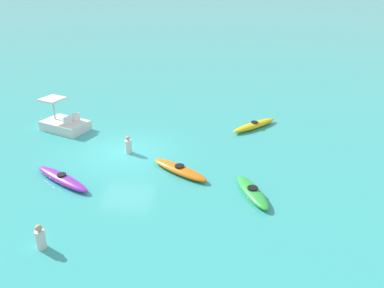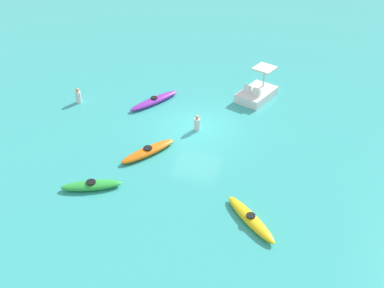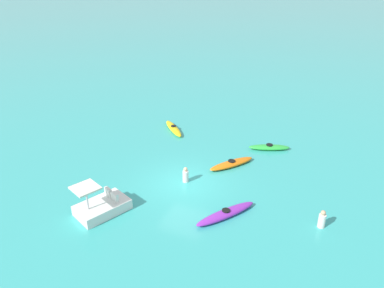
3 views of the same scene
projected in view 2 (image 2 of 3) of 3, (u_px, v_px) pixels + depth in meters
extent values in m
plane|color=#38ADA8|center=(197.00, 128.00, 25.31)|extent=(600.00, 600.00, 0.00)
ellipsoid|color=yellow|center=(251.00, 219.00, 19.44)|extent=(2.64, 2.55, 0.32)
cylinder|color=black|center=(251.00, 215.00, 19.33)|extent=(0.53, 0.53, 0.05)
ellipsoid|color=orange|center=(148.00, 151.00, 23.30)|extent=(2.82, 2.32, 0.32)
cylinder|color=black|center=(148.00, 148.00, 23.20)|extent=(0.59, 0.59, 0.05)
ellipsoid|color=green|center=(91.00, 185.00, 21.18)|extent=(1.57, 2.68, 0.32)
cylinder|color=black|center=(91.00, 182.00, 21.07)|extent=(0.54, 0.54, 0.05)
ellipsoid|color=purple|center=(154.00, 101.00, 27.36)|extent=(3.08, 2.33, 0.32)
cylinder|color=black|center=(154.00, 98.00, 27.25)|extent=(0.52, 0.52, 0.05)
cube|color=white|center=(256.00, 95.00, 27.76)|extent=(2.80, 2.33, 0.50)
cube|color=white|center=(247.00, 89.00, 27.29)|extent=(0.32, 0.47, 0.44)
cube|color=white|center=(257.00, 92.00, 26.99)|extent=(0.32, 0.47, 0.44)
cylinder|color=#B2B2B7|center=(264.00, 77.00, 27.77)|extent=(0.08, 0.08, 1.10)
cube|color=silver|center=(265.00, 68.00, 27.43)|extent=(1.45, 1.45, 0.08)
cylinder|color=silver|center=(197.00, 124.00, 24.98)|extent=(0.45, 0.45, 0.65)
sphere|color=tan|center=(197.00, 117.00, 24.73)|extent=(0.22, 0.22, 0.22)
cylinder|color=silver|center=(78.00, 97.00, 27.35)|extent=(0.45, 0.45, 0.65)
sphere|color=tan|center=(77.00, 90.00, 27.10)|extent=(0.22, 0.22, 0.22)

